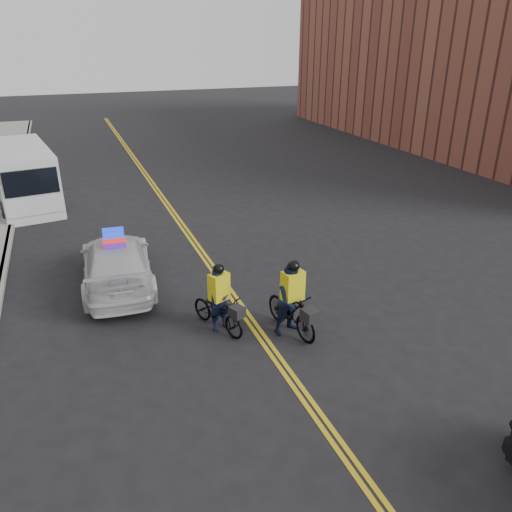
{
  "coord_description": "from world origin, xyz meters",
  "views": [
    {
      "loc": [
        -3.75,
        -8.15,
        6.59
      ],
      "look_at": [
        0.54,
        3.0,
        1.3
      ],
      "focal_mm": 35.0,
      "sensor_mm": 36.0,
      "label": 1
    }
  ],
  "objects": [
    {
      "name": "cyclist_far",
      "position": [
        0.77,
        1.2,
        0.74
      ],
      "size": [
        0.96,
        1.93,
        1.89
      ],
      "rotation": [
        0.0,
        0.0,
        0.2
      ],
      "color": "black",
      "rests_on": "ground"
    },
    {
      "name": "ground",
      "position": [
        0.0,
        0.0,
        0.0
      ],
      "size": [
        120.0,
        120.0,
        0.0
      ],
      "primitive_type": "plane",
      "color": "black",
      "rests_on": "ground"
    },
    {
      "name": "curb",
      "position": [
        -6.0,
        8.0,
        0.07
      ],
      "size": [
        0.2,
        60.0,
        0.15
      ],
      "primitive_type": "cube",
      "color": "gray",
      "rests_on": "ground"
    },
    {
      "name": "cyclist_near",
      "position": [
        -0.8,
        1.95,
        0.61
      ],
      "size": [
        1.27,
        1.87,
        1.74
      ],
      "rotation": [
        0.0,
        0.0,
        0.41
      ],
      "color": "black",
      "rests_on": "ground"
    },
    {
      "name": "center_line_left",
      "position": [
        -0.08,
        8.0,
        0.01
      ],
      "size": [
        0.1,
        60.0,
        0.01
      ],
      "primitive_type": "cube",
      "color": "gold",
      "rests_on": "ground"
    },
    {
      "name": "cargo_van",
      "position": [
        -5.47,
        14.22,
        1.19
      ],
      "size": [
        2.93,
        6.05,
        2.43
      ],
      "rotation": [
        0.0,
        0.0,
        0.15
      ],
      "color": "silver",
      "rests_on": "ground"
    },
    {
      "name": "building_across",
      "position": [
        22.0,
        18.0,
        5.5
      ],
      "size": [
        12.0,
        30.0,
        11.0
      ],
      "primitive_type": "cube",
      "color": "brown",
      "rests_on": "ground"
    },
    {
      "name": "center_line_right",
      "position": [
        0.08,
        8.0,
        0.01
      ],
      "size": [
        0.1,
        60.0,
        0.01
      ],
      "primitive_type": "cube",
      "color": "gold",
      "rests_on": "ground"
    },
    {
      "name": "police_cruiser",
      "position": [
        -2.83,
        5.27,
        0.69
      ],
      "size": [
        2.26,
        4.84,
        1.53
      ],
      "rotation": [
        0.0,
        0.0,
        3.07
      ],
      "color": "silver",
      "rests_on": "ground"
    }
  ]
}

